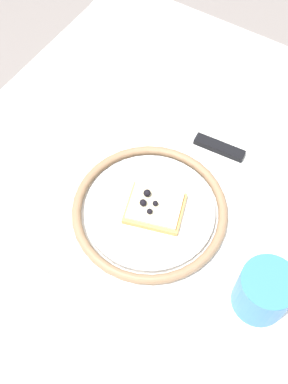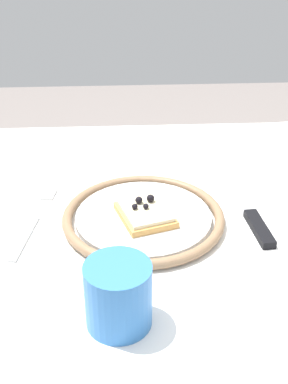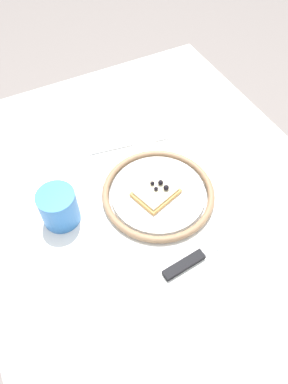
{
  "view_description": "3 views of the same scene",
  "coord_description": "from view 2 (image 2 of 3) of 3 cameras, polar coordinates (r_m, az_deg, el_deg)",
  "views": [
    {
      "loc": [
        -0.3,
        -0.17,
        1.43
      ],
      "look_at": [
        0.01,
        0.02,
        0.81
      ],
      "focal_mm": 43.67,
      "sensor_mm": 36.0,
      "label": 1
    },
    {
      "loc": [
        -0.03,
        -0.63,
        1.2
      ],
      "look_at": [
        0.01,
        0.03,
        0.81
      ],
      "focal_mm": 46.65,
      "sensor_mm": 36.0,
      "label": 2
    },
    {
      "loc": [
        0.39,
        -0.23,
        1.4
      ],
      "look_at": [
        -0.0,
        -0.02,
        0.79
      ],
      "focal_mm": 32.51,
      "sensor_mm": 36.0,
      "label": 3
    }
  ],
  "objects": [
    {
      "name": "knife",
      "position": [
        0.79,
        12.24,
        -2.84
      ],
      "size": [
        0.04,
        0.24,
        0.01
      ],
      "color": "silver",
      "rests_on": "dining_table"
    },
    {
      "name": "plate",
      "position": [
        0.77,
        -0.07,
        -2.91
      ],
      "size": [
        0.25,
        0.25,
        0.02
      ],
      "color": "white",
      "rests_on": "dining_table"
    },
    {
      "name": "cup",
      "position": [
        0.58,
        -2.96,
        -11.7
      ],
      "size": [
        0.08,
        0.08,
        0.08
      ],
      "primitive_type": "cylinder",
      "color": "#3372BF",
      "rests_on": "dining_table"
    },
    {
      "name": "fork",
      "position": [
        0.79,
        -12.44,
        -3.16
      ],
      "size": [
        0.05,
        0.2,
        0.0
      ],
      "color": "#B9B9B9",
      "rests_on": "dining_table"
    },
    {
      "name": "pizza_slice_near",
      "position": [
        0.76,
        0.14,
        -2.29
      ],
      "size": [
        0.1,
        0.11,
        0.03
      ],
      "color": "tan",
      "rests_on": "plate"
    },
    {
      "name": "dining_table",
      "position": [
        0.82,
        -0.48,
        -9.34
      ],
      "size": [
        0.96,
        0.78,
        0.77
      ],
      "color": "white",
      "rests_on": "ground_plane"
    }
  ]
}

